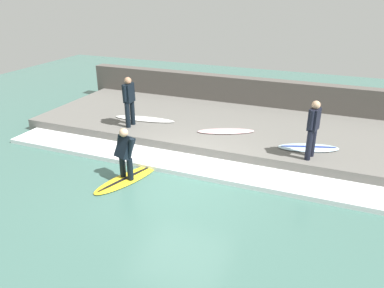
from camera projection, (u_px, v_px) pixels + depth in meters
ground_plane at (181, 180)px, 9.48m from camera, size 28.00×28.00×0.00m
concrete_ledge at (223, 128)px, 12.35m from camera, size 4.40×12.36×0.37m
back_wall at (244, 95)px, 14.24m from camera, size 0.50×12.97×1.34m
wave_foam_crest at (192, 166)px, 10.05m from camera, size 1.11×11.74×0.13m
surfboard_riding at (127, 179)px, 9.46m from camera, size 2.10×1.16×0.07m
surfer_riding at (125, 151)px, 9.16m from camera, size 0.53×0.61×1.33m
surfer_waiting_near at (129, 99)px, 11.65m from camera, size 0.54×0.24×1.58m
surfboard_waiting_near at (145, 119)px, 12.52m from camera, size 0.71×2.14×0.06m
surfer_waiting_far at (313, 127)px, 9.46m from camera, size 0.51×0.29×1.55m
surfboard_waiting_far at (308, 148)px, 10.32m from camera, size 1.08×1.77×0.07m
surfboard_spare at (226, 131)px, 11.48m from camera, size 1.14×1.80×0.06m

